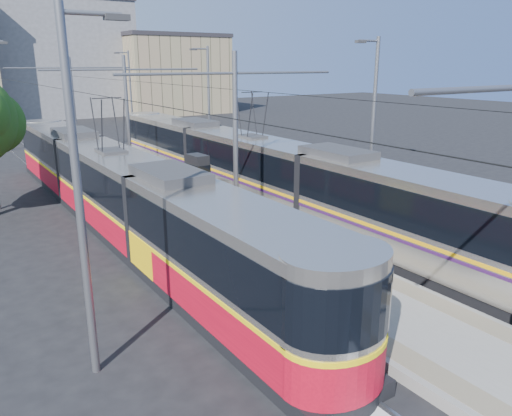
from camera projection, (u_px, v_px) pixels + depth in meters
ground at (386, 318)px, 13.97m from camera, size 160.00×160.00×0.00m
platform at (151, 189)px, 27.51m from camera, size 4.00×50.00×0.30m
tactile_strip_left at (126, 190)px, 26.70m from camera, size 0.70×50.00×0.01m
tactile_strip_right at (175, 183)px, 28.24m from camera, size 0.70×50.00×0.01m
rails at (152, 192)px, 27.55m from camera, size 8.71×70.00×0.03m
tram_left at (114, 189)px, 21.22m from camera, size 2.43×29.50×5.50m
tram_right at (252, 166)px, 25.22m from camera, size 2.43×31.09×5.50m
catenary at (169, 113)px, 24.01m from camera, size 9.20×70.00×7.00m
street_lamps at (121, 110)px, 29.58m from camera, size 15.18×38.22×8.00m
shelter at (198, 180)px, 23.27m from camera, size 0.75×1.17×2.51m
building_centre at (54, 58)px, 66.21m from camera, size 18.36×14.28×14.91m
building_right at (171, 74)px, 69.46m from camera, size 14.28×10.20×10.67m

